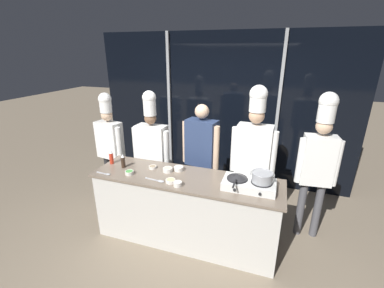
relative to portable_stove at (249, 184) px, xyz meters
name	(u,v)px	position (x,y,z in m)	size (l,w,h in m)	color
ground_plane	(186,238)	(-0.77, 0.01, -0.96)	(24.00, 24.00, 0.00)	#7F705B
window_wall_back	(220,111)	(-0.77, 1.88, 0.39)	(4.66, 0.09, 2.70)	black
demo_counter	(186,209)	(-0.77, 0.01, -0.51)	(2.36, 0.66, 0.92)	beige
portable_stove	(249,184)	(0.00, 0.00, 0.00)	(0.59, 0.34, 0.10)	silver
frying_pan	(237,176)	(-0.14, 0.00, 0.08)	(0.24, 0.41, 0.05)	#232326
stock_pot	(262,177)	(0.14, 0.00, 0.11)	(0.26, 0.23, 0.12)	#93969B
squeeze_bottle_soy	(123,161)	(-1.65, 0.02, 0.04)	(0.05, 0.05, 0.19)	#332319
squeeze_bottle_chili	(111,157)	(-1.87, 0.07, 0.04)	(0.05, 0.05, 0.19)	red
prep_bowl_scallions	(129,172)	(-1.47, -0.14, -0.02)	(0.11, 0.11, 0.05)	silver
prep_bowl_chicken	(168,169)	(-1.04, 0.09, -0.02)	(0.13, 0.13, 0.05)	silver
prep_bowl_rice	(178,184)	(-0.78, -0.22, -0.02)	(0.10, 0.10, 0.05)	silver
prep_bowl_bean_sprouts	(179,168)	(-0.92, 0.16, -0.02)	(0.12, 0.12, 0.05)	silver
prep_bowl_mushrooms	(153,167)	(-1.27, 0.11, -0.03)	(0.10, 0.10, 0.03)	silver
prep_bowl_ginger	(170,181)	(-0.89, -0.16, -0.03)	(0.12, 0.12, 0.04)	silver
serving_spoon_slotted	(106,174)	(-1.75, -0.23, -0.04)	(0.22, 0.05, 0.02)	#B2B5BA
serving_spoon_solid	(158,181)	(-1.04, -0.18, -0.04)	(0.26, 0.06, 0.02)	#B2B5BA
chef_head	(109,140)	(-2.30, 0.63, 0.06)	(0.54, 0.29, 1.78)	#232326
chef_sous	(152,145)	(-1.55, 0.65, 0.05)	(0.61, 0.26, 1.85)	#2D3856
person_guest	(201,151)	(-0.75, 0.63, 0.07)	(0.56, 0.31, 1.71)	#232326
chef_line	(254,149)	(-0.03, 0.60, 0.19)	(0.59, 0.26, 1.99)	#232326
chef_pastry	(319,156)	(0.75, 0.62, 0.20)	(0.49, 0.23, 1.95)	#4C4C51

